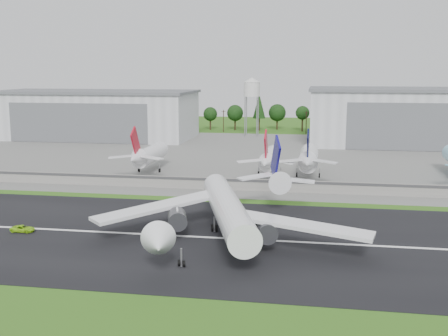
% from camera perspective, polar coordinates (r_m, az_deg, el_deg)
% --- Properties ---
extents(ground, '(600.00, 600.00, 0.00)m').
position_cam_1_polar(ground, '(106.00, -6.75, -8.43)').
color(ground, '#285614').
rests_on(ground, ground).
extents(runway, '(320.00, 60.00, 0.10)m').
position_cam_1_polar(runway, '(115.15, -5.34, -6.87)').
color(runway, black).
rests_on(runway, ground).
extents(runway_centerline, '(220.00, 1.00, 0.02)m').
position_cam_1_polar(runway_centerline, '(115.13, -5.34, -6.84)').
color(runway_centerline, white).
rests_on(runway_centerline, runway).
extents(apron, '(320.00, 150.00, 0.10)m').
position_cam_1_polar(apron, '(220.81, 2.05, 1.30)').
color(apron, slate).
rests_on(apron, ground).
extents(blast_fence, '(240.00, 0.61, 3.50)m').
position_cam_1_polar(blast_fence, '(157.28, -1.11, -1.59)').
color(blast_fence, gray).
rests_on(blast_fence, ground).
extents(hangar_west, '(97.00, 44.00, 23.20)m').
position_cam_1_polar(hangar_west, '(283.92, -12.95, 5.35)').
color(hangar_west, silver).
rests_on(hangar_west, ground).
extents(hangar_east, '(102.00, 47.00, 25.20)m').
position_cam_1_polar(hangar_east, '(266.10, 19.71, 4.94)').
color(hangar_east, silver).
rests_on(hangar_east, ground).
extents(water_tower, '(8.40, 8.40, 29.40)m').
position_cam_1_polar(water_tower, '(283.53, 2.85, 8.20)').
color(water_tower, '#99999E').
rests_on(water_tower, ground).
extents(utility_poles, '(230.00, 3.00, 12.00)m').
position_cam_1_polar(utility_poles, '(299.63, 4.10, 3.57)').
color(utility_poles, black).
rests_on(utility_poles, ground).
extents(treeline, '(320.00, 16.00, 22.00)m').
position_cam_1_polar(treeline, '(314.47, 4.37, 3.87)').
color(treeline, black).
rests_on(treeline, ground).
extents(main_airliner, '(54.89, 58.15, 18.17)m').
position_cam_1_polar(main_airliner, '(111.09, 0.26, -4.86)').
color(main_airliner, white).
rests_on(main_airliner, runway).
extents(ground_vehicle, '(5.00, 2.34, 1.38)m').
position_cam_1_polar(ground_vehicle, '(124.18, -19.77, -5.82)').
color(ground_vehicle, '#94D719').
rests_on(ground_vehicle, runway).
extents(parked_jet_red_a, '(7.36, 31.29, 16.55)m').
position_cam_1_polar(parked_jet_red_a, '(183.40, -7.78, 1.33)').
color(parked_jet_red_a, white).
rests_on(parked_jet_red_a, ground).
extents(parked_jet_red_b, '(7.36, 31.29, 16.33)m').
position_cam_1_polar(parked_jet_red_b, '(175.68, 4.63, 0.95)').
color(parked_jet_red_b, white).
rests_on(parked_jet_red_b, ground).
extents(parked_jet_navy, '(7.36, 31.29, 16.77)m').
position_cam_1_polar(parked_jet_navy, '(175.06, 8.57, 0.97)').
color(parked_jet_navy, silver).
rests_on(parked_jet_navy, ground).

